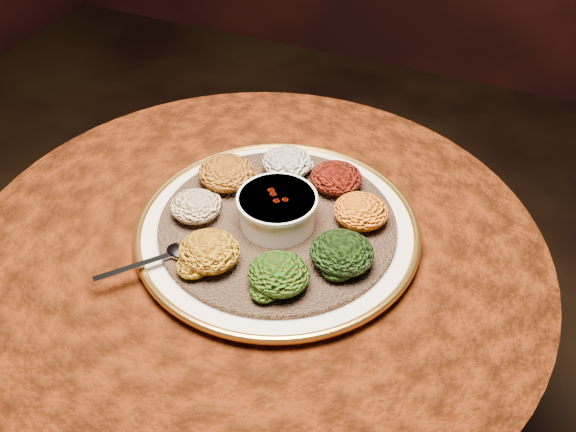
% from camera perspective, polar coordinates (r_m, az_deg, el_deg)
% --- Properties ---
extents(table, '(0.96, 0.96, 0.73)m').
position_cam_1_polar(table, '(1.18, -2.76, -8.88)').
color(table, black).
rests_on(table, ground).
extents(platter, '(0.58, 0.58, 0.02)m').
position_cam_1_polar(platter, '(1.06, -0.94, -1.22)').
color(platter, white).
rests_on(platter, table).
extents(injera, '(0.50, 0.50, 0.01)m').
position_cam_1_polar(injera, '(1.05, -0.94, -0.79)').
color(injera, brown).
rests_on(injera, platter).
extents(stew_bowl, '(0.13, 0.13, 0.05)m').
position_cam_1_polar(stew_bowl, '(1.03, -0.96, 0.70)').
color(stew_bowl, white).
rests_on(stew_bowl, injera).
extents(spoon, '(0.12, 0.12, 0.01)m').
position_cam_1_polar(spoon, '(1.00, -10.10, -3.28)').
color(spoon, silver).
rests_on(spoon, injera).
extents(portion_ayib, '(0.09, 0.09, 0.04)m').
position_cam_1_polar(portion_ayib, '(1.14, -0.09, 4.79)').
color(portion_ayib, beige).
rests_on(portion_ayib, injera).
extents(portion_kitfo, '(0.09, 0.09, 0.04)m').
position_cam_1_polar(portion_kitfo, '(1.11, 4.33, 3.40)').
color(portion_kitfo, black).
rests_on(portion_kitfo, injera).
extents(portion_tikil, '(0.09, 0.09, 0.04)m').
position_cam_1_polar(portion_tikil, '(1.04, 6.48, 0.44)').
color(portion_tikil, '#A2620D').
rests_on(portion_tikil, injera).
extents(portion_gomen, '(0.10, 0.09, 0.05)m').
position_cam_1_polar(portion_gomen, '(0.97, 4.79, -3.27)').
color(portion_gomen, black).
rests_on(portion_gomen, injera).
extents(portion_mixveg, '(0.09, 0.09, 0.04)m').
position_cam_1_polar(portion_mixveg, '(0.94, -0.83, -5.16)').
color(portion_mixveg, '#A6300A').
rests_on(portion_mixveg, injera).
extents(portion_kik, '(0.10, 0.09, 0.05)m').
position_cam_1_polar(portion_kik, '(0.97, -7.01, -3.13)').
color(portion_kik, '#BC8810').
rests_on(portion_kik, injera).
extents(portion_timatim, '(0.08, 0.08, 0.04)m').
position_cam_1_polar(portion_timatim, '(1.06, -8.22, 0.86)').
color(portion_timatim, maroon).
rests_on(portion_timatim, injera).
extents(portion_shiro, '(0.10, 0.09, 0.05)m').
position_cam_1_polar(portion_shiro, '(1.11, -5.50, 3.84)').
color(portion_shiro, '#A45513').
rests_on(portion_shiro, injera).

